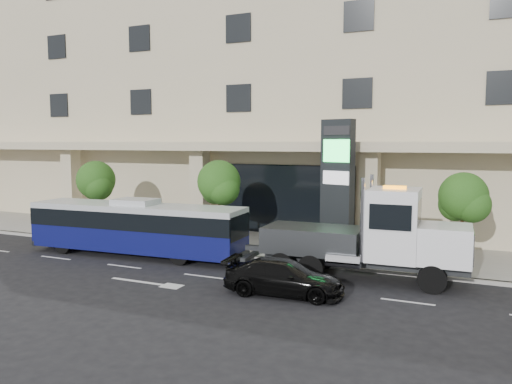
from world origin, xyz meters
TOP-DOWN VIEW (x-y plane):
  - ground at (0.00, 0.00)m, footprint 120.00×120.00m
  - sidewalk at (0.00, 5.00)m, footprint 120.00×6.00m
  - curb at (0.00, 2.00)m, footprint 120.00×0.30m
  - convention_center at (-0.00, 15.42)m, footprint 60.00×17.60m
  - tree_left at (-9.97, 3.59)m, footprint 2.27×2.20m
  - tree_mid at (-1.97, 3.59)m, footprint 2.28×2.20m
  - tree_right at (9.53, 3.59)m, footprint 2.10×2.00m
  - city_bus at (-4.84, 0.50)m, footprint 10.91×2.88m
  - tow_truck at (6.33, 0.76)m, footprint 9.06×2.50m
  - black_sedan at (3.84, -2.43)m, footprint 4.43×2.09m
  - signage_pylon at (3.89, 4.58)m, footprint 1.67×0.98m

SIDE VIEW (x-z plane):
  - ground at x=0.00m, z-range 0.00..0.00m
  - sidewalk at x=0.00m, z-range 0.00..0.15m
  - curb at x=0.00m, z-range 0.00..0.15m
  - black_sedan at x=3.84m, z-range 0.00..1.25m
  - city_bus at x=-4.84m, z-range 0.02..2.76m
  - tow_truck at x=6.33m, z-range -0.36..3.76m
  - tree_right at x=9.53m, z-range 1.01..5.06m
  - tree_left at x=-9.97m, z-range 1.00..5.22m
  - tree_mid at x=-1.97m, z-range 1.07..5.45m
  - signage_pylon at x=3.89m, z-range 0.20..6.55m
  - convention_center at x=0.00m, z-range -0.03..19.97m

